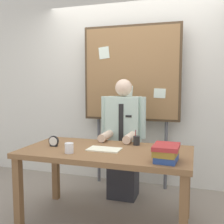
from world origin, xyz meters
name	(u,v)px	position (x,y,z in m)	size (l,w,h in m)	color
ground_plane	(106,223)	(0.00, 0.00, 0.00)	(12.00, 12.00, 0.00)	gray
back_wall	(134,87)	(0.00, 1.24, 1.35)	(6.40, 0.08, 2.70)	silver
desk	(106,158)	(0.00, 0.00, 0.67)	(1.65, 0.84, 0.76)	brown
person	(123,143)	(0.00, 0.65, 0.68)	(0.55, 0.56, 1.45)	#2D2D33
bulletin_board	(131,75)	(0.00, 1.04, 1.51)	(1.29, 0.09, 2.16)	#4C3823
book_stack	(166,153)	(0.61, -0.23, 0.83)	(0.21, 0.27, 0.14)	#2D4C99
open_notebook	(104,149)	(-0.01, -0.02, 0.76)	(0.32, 0.19, 0.01)	#F4EFCC
desk_clock	(54,142)	(-0.56, -0.04, 0.80)	(0.11, 0.04, 0.11)	black
coffee_mug	(69,148)	(-0.28, -0.23, 0.80)	(0.08, 0.08, 0.09)	white
pen_holder	(137,140)	(0.25, 0.28, 0.80)	(0.07, 0.07, 0.16)	#262626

